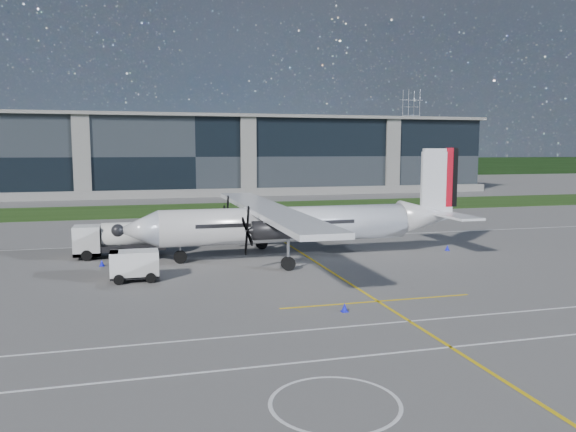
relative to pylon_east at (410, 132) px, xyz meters
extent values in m
plane|color=slate|center=(-85.00, -110.00, -15.00)|extent=(400.00, 400.00, 0.00)
cube|color=#1C3B10|center=(-85.00, -102.00, -14.98)|extent=(400.00, 18.00, 0.04)
cube|color=black|center=(-85.00, -70.00, -7.50)|extent=(120.00, 20.00, 15.00)
cube|color=black|center=(-85.00, -10.00, -12.00)|extent=(400.00, 6.00, 6.00)
cube|color=yellow|center=(-82.00, -140.00, -14.99)|extent=(0.20, 70.00, 0.01)
cube|color=white|center=(-85.00, -164.00, -14.99)|extent=(90.00, 0.15, 0.01)
imported|color=#F25907|center=(-97.13, -145.87, -13.99)|extent=(0.91, 1.00, 2.01)
cone|color=#0C10D7|center=(-95.80, -140.38, -14.75)|extent=(0.36, 0.36, 0.50)
cone|color=#0C10D7|center=(-69.13, -142.09, -14.75)|extent=(0.36, 0.36, 0.50)
cone|color=#0C10D7|center=(-98.39, -141.20, -14.75)|extent=(0.36, 0.36, 0.50)
cone|color=#0C10D7|center=(-96.10, -143.35, -14.75)|extent=(0.36, 0.36, 0.50)
cone|color=#0C10D7|center=(-84.66, -157.48, -14.75)|extent=(0.36, 0.36, 0.50)
camera|label=1|loc=(-95.50, -185.83, -6.05)|focal=35.00mm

